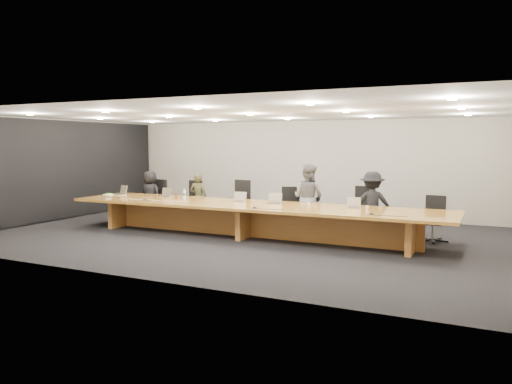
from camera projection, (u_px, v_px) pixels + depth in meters
ground at (250, 236)px, 11.45m from camera, size 12.00×12.00×0.00m
back_wall at (310, 168)px, 14.90m from camera, size 12.00×0.02×2.80m
left_wall_panel at (60, 171)px, 13.89m from camera, size 0.08×7.84×2.74m
conference_table at (250, 214)px, 11.40m from camera, size 9.00×1.80×0.75m
chair_far_left at (155, 199)px, 14.12m from camera, size 0.66×0.66×1.13m
chair_left at (190, 201)px, 13.59m from camera, size 0.70×0.70×1.14m
chair_mid_left at (237, 202)px, 12.95m from camera, size 0.74×0.74×1.21m
chair_mid_right at (290, 208)px, 12.21m from camera, size 0.70×0.70×1.09m
chair_right at (360, 210)px, 11.62m from camera, size 0.70×0.70×1.15m
chair_far_right at (433, 219)px, 10.77m from camera, size 0.58×0.58×1.02m
person_a at (150, 195)px, 14.07m from camera, size 0.69×0.48×1.37m
person_b at (199, 198)px, 13.44m from camera, size 0.53×0.39×1.34m
person_c at (308, 198)px, 12.02m from camera, size 0.91×0.78×1.64m
person_d at (372, 204)px, 11.33m from camera, size 1.09×0.82×1.50m
laptop_a at (119, 190)px, 13.39m from camera, size 0.41×0.37×0.27m
laptop_b at (164, 193)px, 12.79m from camera, size 0.34×0.27×0.25m
laptop_c at (238, 197)px, 11.81m from camera, size 0.32×0.25×0.24m
laptop_d at (274, 198)px, 11.45m from camera, size 0.35×0.29×0.25m
laptop_e at (354, 203)px, 10.68m from camera, size 0.34×0.28×0.23m
water_bottle at (184, 195)px, 12.33m from camera, size 0.08×0.08×0.24m
amber_mug at (177, 197)px, 12.52m from camera, size 0.08×0.08×0.09m
paper_cup_near at (309, 204)px, 11.03m from camera, size 0.08×0.08×0.08m
paper_cup_far at (367, 207)px, 10.46m from camera, size 0.07×0.07×0.08m
notepad at (109, 195)px, 13.42m from camera, size 0.28×0.24×0.01m
lime_gadget at (109, 194)px, 13.44m from camera, size 0.17×0.11×0.03m
av_box at (107, 198)px, 12.50m from camera, size 0.23×0.19×0.03m
mic_left at (145, 200)px, 12.16m from camera, size 0.13×0.13×0.03m
mic_center at (255, 207)px, 10.65m from camera, size 0.14×0.14×0.03m
mic_right at (371, 214)px, 9.69m from camera, size 0.16×0.16×0.03m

